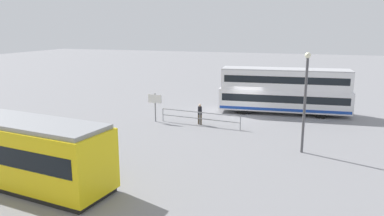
{
  "coord_description": "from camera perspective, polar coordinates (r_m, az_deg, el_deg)",
  "views": [
    {
      "loc": [
        -5.52,
        30.91,
        7.6
      ],
      "look_at": [
        3.1,
        5.36,
        1.67
      ],
      "focal_mm": 34.62,
      "sensor_mm": 36.0,
      "label": 1
    }
  ],
  "objects": [
    {
      "name": "pedestrian_railing",
      "position": [
        29.01,
        1.23,
        -1.28
      ],
      "size": [
        6.63,
        0.7,
        1.08
      ],
      "color": "gray",
      "rests_on": "ground"
    },
    {
      "name": "double_decker_bus",
      "position": [
        33.77,
        14.01,
        2.59
      ],
      "size": [
        11.48,
        3.64,
        4.02
      ],
      "color": "white",
      "rests_on": "ground"
    },
    {
      "name": "ground_plane",
      "position": [
        32.3,
        8.28,
        -1.33
      ],
      "size": [
        160.0,
        160.0,
        0.0
      ],
      "primitive_type": "plane",
      "color": "gray"
    },
    {
      "name": "street_lamp",
      "position": [
        23.16,
        17.06,
        2.01
      ],
      "size": [
        0.36,
        0.36,
        6.15
      ],
      "color": "#4C4C51",
      "rests_on": "ground"
    },
    {
      "name": "info_sign",
      "position": [
        30.12,
        -5.72,
        0.94
      ],
      "size": [
        1.21,
        0.13,
        2.36
      ],
      "color": "slate",
      "rests_on": "ground"
    },
    {
      "name": "pedestrian_near_railing",
      "position": [
        29.22,
        1.22,
        -0.72
      ],
      "size": [
        0.4,
        0.4,
        1.67
      ],
      "color": "#4C3F2D",
      "rests_on": "ground"
    }
  ]
}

